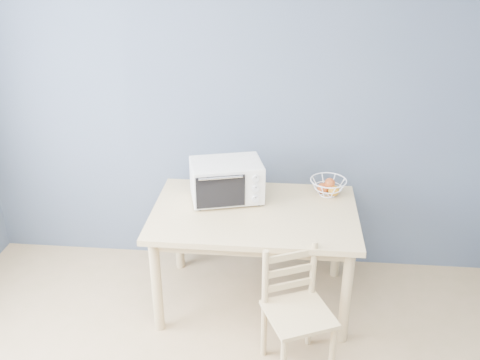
# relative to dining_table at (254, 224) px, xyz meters

# --- Properties ---
(room) EXTENTS (4.01, 4.51, 2.61)m
(room) POSITION_rel_dining_table_xyz_m (-0.18, -1.68, 0.65)
(room) COLOR tan
(room) RESTS_ON ground
(dining_table) EXTENTS (1.40, 0.90, 0.75)m
(dining_table) POSITION_rel_dining_table_xyz_m (0.00, 0.00, 0.00)
(dining_table) COLOR #D4BC7F
(dining_table) RESTS_ON ground
(toaster_oven) EXTENTS (0.56, 0.47, 0.29)m
(toaster_oven) POSITION_rel_dining_table_xyz_m (-0.23, 0.15, 0.25)
(toaster_oven) COLOR white
(toaster_oven) RESTS_ON dining_table
(fruit_basket) EXTENTS (0.33, 0.33, 0.13)m
(fruit_basket) POSITION_rel_dining_table_xyz_m (0.51, 0.29, 0.17)
(fruit_basket) COLOR white
(fruit_basket) RESTS_ON dining_table
(dining_chair) EXTENTS (0.49, 0.49, 0.79)m
(dining_chair) POSITION_rel_dining_table_xyz_m (0.30, -0.60, -0.26)
(dining_chair) COLOR #D4BC7F
(dining_chair) RESTS_ON ground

